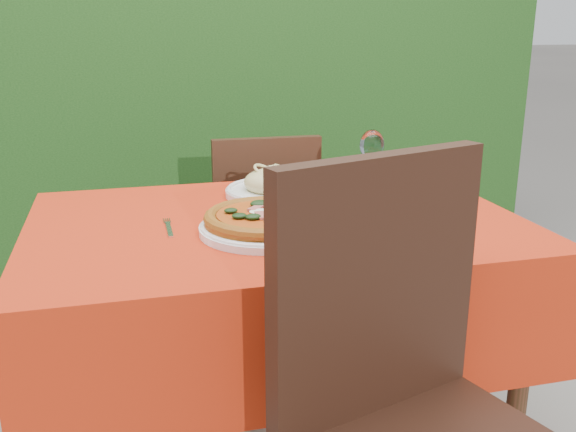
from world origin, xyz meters
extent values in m
cube|color=black|center=(0.00, 1.55, 0.80)|extent=(3.20, 0.55, 1.60)
cube|color=#462616|center=(0.00, 0.00, 0.72)|extent=(1.20, 0.80, 0.04)
cylinder|color=#462616|center=(0.54, -0.34, 0.35)|extent=(0.05, 0.05, 0.70)
cylinder|color=#462616|center=(-0.54, 0.34, 0.35)|extent=(0.05, 0.05, 0.70)
cylinder|color=#462616|center=(0.54, 0.34, 0.35)|extent=(0.05, 0.05, 0.70)
cube|color=#B8280E|center=(0.00, 0.00, 0.59)|extent=(1.26, 0.86, 0.32)
cube|color=black|center=(0.07, -0.53, 0.77)|extent=(0.45, 0.18, 0.50)
cube|color=black|center=(0.12, 0.77, 0.41)|extent=(0.40, 0.40, 0.04)
cube|color=black|center=(0.11, 0.60, 0.64)|extent=(0.39, 0.05, 0.42)
cylinder|color=black|center=(0.29, 0.93, 0.20)|extent=(0.03, 0.03, 0.39)
cylinder|color=black|center=(-0.04, 0.94, 0.20)|extent=(0.03, 0.03, 0.39)
cylinder|color=black|center=(0.28, 0.60, 0.20)|extent=(0.03, 0.03, 0.39)
cylinder|color=black|center=(-0.05, 0.61, 0.20)|extent=(0.03, 0.03, 0.39)
cylinder|color=white|center=(-0.05, -0.11, 0.76)|extent=(0.33, 0.33, 0.02)
cylinder|color=#B86C19|center=(-0.05, -0.11, 0.78)|extent=(0.39, 0.39, 0.02)
cylinder|color=#A3290A|center=(-0.05, -0.11, 0.79)|extent=(0.32, 0.32, 0.01)
cylinder|color=white|center=(0.05, 0.23, 0.76)|extent=(0.28, 0.28, 0.02)
ellipsoid|color=#C9BC7E|center=(0.05, 0.23, 0.79)|extent=(0.20, 0.20, 0.08)
cylinder|color=silver|center=(0.39, 0.03, 0.80)|extent=(0.09, 0.09, 0.11)
cylinder|color=#A5CBDF|center=(0.39, 0.03, 0.79)|extent=(0.07, 0.07, 0.08)
cylinder|color=silver|center=(0.36, 0.23, 0.75)|extent=(0.07, 0.07, 0.01)
cylinder|color=silver|center=(0.36, 0.23, 0.80)|extent=(0.01, 0.01, 0.09)
ellipsoid|color=silver|center=(0.36, 0.23, 0.88)|extent=(0.07, 0.07, 0.09)
cube|color=silver|center=(-0.28, -0.03, 0.75)|extent=(0.02, 0.16, 0.00)
camera|label=1|loc=(-0.37, -1.55, 1.24)|focal=40.00mm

